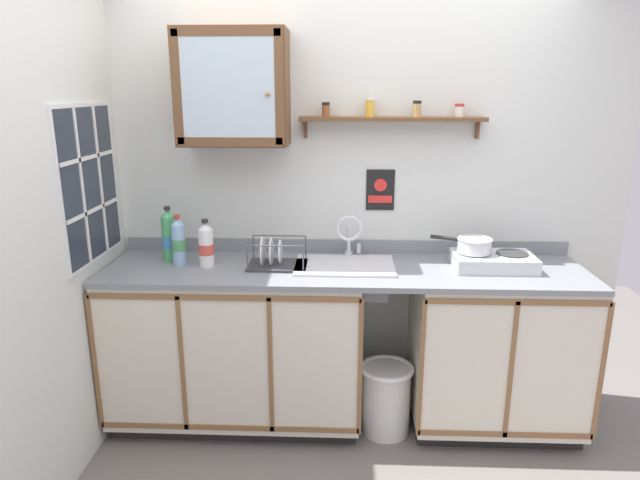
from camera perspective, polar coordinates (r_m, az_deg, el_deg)
floor at (r=3.19m, az=2.34°, el=-21.93°), size 5.71×5.71×0.00m
back_wall at (r=3.35m, az=2.61°, el=4.74°), size 3.31×0.07×2.62m
side_wall_left at (r=2.75m, az=-27.52°, el=0.45°), size 0.05×3.52×2.62m
lower_cabinet_run at (r=3.35m, az=-8.49°, el=-10.67°), size 1.45×0.63×0.93m
lower_cabinet_run_right at (r=3.42m, az=17.50°, el=-10.75°), size 0.95×0.63×0.93m
countertop at (r=3.12m, az=2.54°, el=-3.10°), size 2.67×0.65×0.03m
backsplash at (r=3.38m, az=2.55°, el=-0.61°), size 2.67×0.02×0.08m
sink at (r=3.16m, az=2.54°, el=-3.33°), size 0.56×0.43×0.41m
hot_plate_stove at (r=3.23m, az=17.38°, el=-2.09°), size 0.44×0.28×0.08m
saucepan at (r=3.20m, az=15.52°, el=-0.47°), size 0.33×0.20×0.08m
bottle_opaque_white_0 at (r=3.16m, az=-11.62°, el=-0.54°), size 0.08×0.08×0.27m
bottle_water_blue_1 at (r=3.23m, az=-14.32°, el=-0.20°), size 0.08×0.08×0.29m
bottle_soda_green_2 at (r=3.31m, az=-15.24°, el=0.34°), size 0.08×0.08×0.32m
dish_rack at (r=3.13m, az=-4.65°, el=-1.99°), size 0.33×0.23×0.17m
wall_cabinet at (r=3.17m, az=-8.91°, el=15.17°), size 0.60×0.32×0.62m
spice_shelf at (r=3.21m, az=7.42°, el=12.39°), size 1.04×0.14×0.23m
warning_sign at (r=3.32m, az=6.21°, el=5.10°), size 0.17×0.01×0.24m
window at (r=3.18m, az=-22.64°, el=5.34°), size 0.03×0.65×0.83m
trash_bin at (r=3.34m, az=6.80°, el=-15.74°), size 0.31×0.31×0.41m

